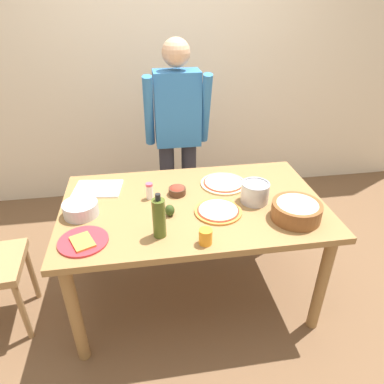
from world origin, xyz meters
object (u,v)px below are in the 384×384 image
at_px(mixing_bowl_steel, 81,209).
at_px(pizza_raw_on_board, 224,183).
at_px(person_cook, 177,132).
at_px(avocado, 170,210).
at_px(steel_pot, 255,192).
at_px(pizza_cooked_on_tray, 218,211).
at_px(dining_table, 193,215).
at_px(salt_shaker, 150,191).
at_px(popcorn_bowl, 297,209).
at_px(cutting_board_white, 98,189).
at_px(cup_orange, 205,237).
at_px(plate_with_slice, 83,241).
at_px(small_sauce_bowl, 177,190).
at_px(olive_oil_bottle, 159,218).

bearing_deg(mixing_bowl_steel, pizza_raw_on_board, 14.06).
distance_m(person_cook, avocado, 0.89).
bearing_deg(steel_pot, pizza_cooked_on_tray, -161.07).
distance_m(dining_table, salt_shaker, 0.31).
bearing_deg(steel_pot, pizza_raw_on_board, 119.68).
relative_size(mixing_bowl_steel, steel_pot, 1.15).
distance_m(popcorn_bowl, cutting_board_white, 1.25).
xyz_separation_m(dining_table, pizza_cooked_on_tray, (0.13, -0.12, 0.10)).
distance_m(pizza_raw_on_board, steel_pot, 0.28).
bearing_deg(cup_orange, plate_with_slice, 170.52).
distance_m(person_cook, plate_with_slice, 1.23).
xyz_separation_m(mixing_bowl_steel, cutting_board_white, (0.07, 0.29, -0.03)).
bearing_deg(small_sauce_bowl, olive_oil_bottle, -109.02).
xyz_separation_m(small_sauce_bowl, cup_orange, (0.08, -0.52, 0.01)).
height_order(plate_with_slice, avocado, avocado).
relative_size(pizza_raw_on_board, cutting_board_white, 1.02).
xyz_separation_m(dining_table, avocado, (-0.16, -0.11, 0.13)).
distance_m(pizza_raw_on_board, salt_shaker, 0.51).
height_order(popcorn_bowl, avocado, popcorn_bowl).
height_order(mixing_bowl_steel, salt_shaker, salt_shaker).
bearing_deg(olive_oil_bottle, popcorn_bowl, 2.78).
bearing_deg(mixing_bowl_steel, salt_shaker, 16.93).
xyz_separation_m(dining_table, pizza_raw_on_board, (0.24, 0.20, 0.10)).
bearing_deg(plate_with_slice, olive_oil_bottle, -0.06).
bearing_deg(pizza_raw_on_board, mixing_bowl_steel, -165.94).
bearing_deg(steel_pot, person_cook, 115.55).
bearing_deg(olive_oil_bottle, steel_pot, 22.83).
bearing_deg(small_sauce_bowl, popcorn_bowl, -30.68).
bearing_deg(person_cook, cup_orange, -89.85).
height_order(dining_table, cup_orange, cup_orange).
relative_size(person_cook, cutting_board_white, 5.40).
xyz_separation_m(cutting_board_white, avocado, (0.44, -0.37, 0.03)).
relative_size(mixing_bowl_steel, small_sauce_bowl, 1.82).
relative_size(pizza_raw_on_board, small_sauce_bowl, 2.79).
bearing_deg(olive_oil_bottle, cup_orange, -24.70).
bearing_deg(avocado, steel_pot, 7.81).
relative_size(cup_orange, cutting_board_white, 0.28).
distance_m(pizza_raw_on_board, avocado, 0.50).
height_order(steel_pot, cup_orange, steel_pot).
bearing_deg(dining_table, small_sauce_bowl, 124.46).
distance_m(dining_table, popcorn_bowl, 0.63).
relative_size(salt_shaker, cutting_board_white, 0.35).
xyz_separation_m(pizza_cooked_on_tray, mixing_bowl_steel, (-0.79, 0.10, 0.03)).
distance_m(person_cook, cup_orange, 1.16).
xyz_separation_m(steel_pot, cup_orange, (-0.38, -0.36, -0.02)).
bearing_deg(plate_with_slice, avocado, 20.99).
height_order(mixing_bowl_steel, small_sauce_bowl, mixing_bowl_steel).
bearing_deg(popcorn_bowl, small_sauce_bowl, 149.32).
distance_m(olive_oil_bottle, salt_shaker, 0.40).
xyz_separation_m(plate_with_slice, popcorn_bowl, (1.18, 0.04, 0.05)).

